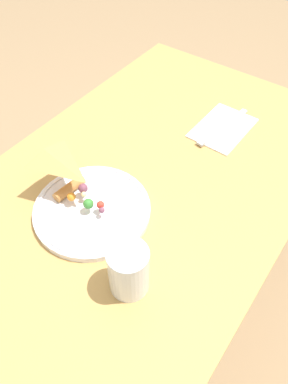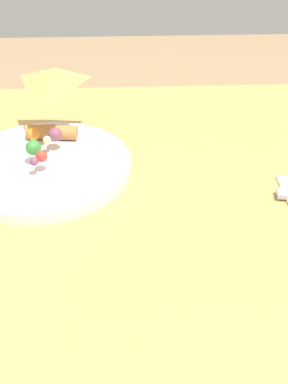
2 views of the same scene
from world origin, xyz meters
TOP-DOWN VIEW (x-y plane):
  - dining_table at (0.00, 0.00)m, footprint 1.15×0.72m
  - plate_pizza at (-0.17, 0.04)m, footprint 0.27×0.27m

SIDE VIEW (x-z plane):
  - dining_table at x=0.00m, z-range 0.25..0.95m
  - plate_pizza at x=-0.17m, z-range 0.69..0.74m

